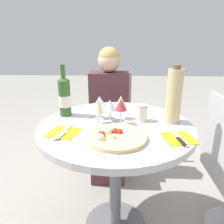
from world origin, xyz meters
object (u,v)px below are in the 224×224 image
chair_behind_diner (110,123)px  seated_diner (109,119)px  tall_carafe (174,96)px  dining_table (116,145)px  wine_bottle (65,96)px  pizza_large (115,136)px

chair_behind_diner → seated_diner: size_ratio=0.79×
tall_carafe → dining_table: bearing=-171.1°
dining_table → wine_bottle: 0.45m
dining_table → pizza_large: (-0.00, -0.19, 0.15)m
seated_diner → tall_carafe: seated_diner is taller
seated_diner → chair_behind_diner: bearing=-90.0°
dining_table → tall_carafe: (0.33, 0.05, 0.30)m
dining_table → wine_bottle: wine_bottle is taller
pizza_large → seated_diner: bearing=95.1°
dining_table → seated_diner: 0.68m
dining_table → tall_carafe: tall_carafe is taller
dining_table → pizza_large: pizza_large is taller
wine_bottle → dining_table: bearing=-23.9°
dining_table → tall_carafe: 0.45m
chair_behind_diner → tall_carafe: tall_carafe is taller
chair_behind_diner → tall_carafe: (0.41, -0.77, 0.49)m
chair_behind_diner → dining_table: bearing=95.3°
seated_diner → dining_table: bearing=96.5°
pizza_large → dining_table: bearing=90.0°
chair_behind_diner → wine_bottle: (-0.25, -0.67, 0.46)m
seated_diner → pizza_large: bearing=95.1°
dining_table → wine_bottle: bearing=156.1°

